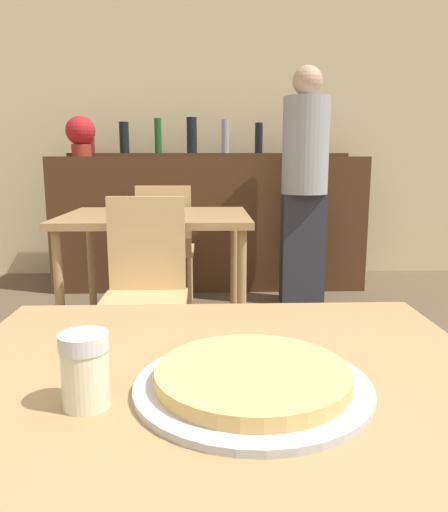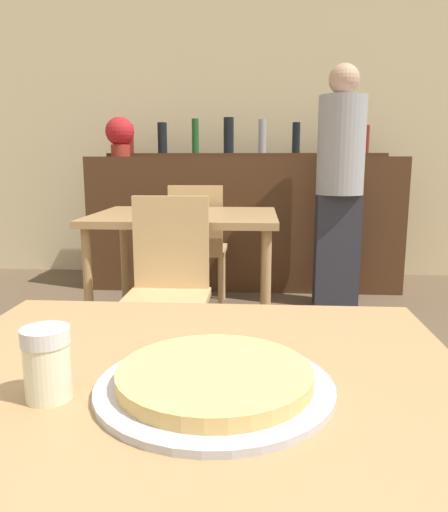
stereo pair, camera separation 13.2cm
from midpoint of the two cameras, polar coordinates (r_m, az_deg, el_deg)
The scene contains 11 objects.
wall_back at distance 4.80m, azimuth 3.40°, elevation 14.70°, with size 8.00×0.05×2.80m.
dining_table_near at distance 0.87m, azimuth 0.34°, elevation -19.16°, with size 0.95×0.89×0.73m.
dining_table_far at distance 3.00m, azimuth -3.19°, elevation 3.31°, with size 1.08×0.87×0.77m.
bar_counter at distance 4.32m, azimuth 3.21°, elevation 3.89°, with size 2.60×0.56×1.11m.
bar_back_shelf at distance 4.43m, azimuth 3.19°, elevation 12.24°, with size 2.39×0.24×0.33m.
chair_far_side_front at distance 2.44m, azimuth -4.85°, elevation -2.59°, with size 0.40×0.40×0.91m.
chair_far_side_back at distance 3.61m, azimuth -2.00°, elevation 1.86°, with size 0.40×0.40×0.91m.
pizza_tray at distance 0.79m, azimuth 3.85°, elevation -14.08°, with size 0.37×0.37×0.04m.
cheese_shaker at distance 0.78m, azimuth -14.96°, elevation -11.83°, with size 0.07×0.07×0.11m.
person_standing at distance 3.77m, azimuth 14.10°, elevation 8.57°, with size 0.34×0.34×1.75m.
potted_plant at distance 4.38m, azimuth -10.95°, elevation 13.48°, with size 0.24×0.24×0.33m.
Camera 2 is at (0.11, -0.75, 1.09)m, focal length 35.00 mm.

